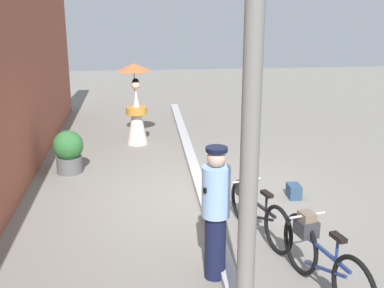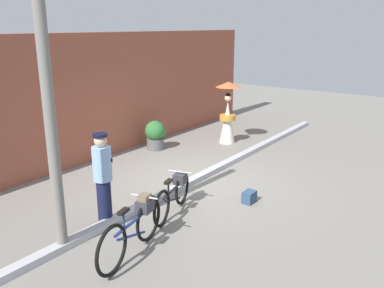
# 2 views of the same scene
# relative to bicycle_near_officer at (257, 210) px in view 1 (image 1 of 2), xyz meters

# --- Properties ---
(ground_plane) EXTENTS (30.00, 30.00, 0.00)m
(ground_plane) POSITION_rel_bicycle_near_officer_xyz_m (1.44, 0.61, -0.39)
(ground_plane) COLOR gray
(sidewalk_curb) EXTENTS (14.00, 0.20, 0.12)m
(sidewalk_curb) POSITION_rel_bicycle_near_officer_xyz_m (1.44, 0.61, -0.33)
(sidewalk_curb) COLOR #B2B2B7
(sidewalk_curb) RESTS_ON ground_plane
(bicycle_near_officer) EXTENTS (1.64, 0.62, 0.76)m
(bicycle_near_officer) POSITION_rel_bicycle_near_officer_xyz_m (0.00, 0.00, 0.00)
(bicycle_near_officer) COLOR black
(bicycle_near_officer) RESTS_ON ground_plane
(bicycle_far_side) EXTENTS (1.82, 0.57, 0.87)m
(bicycle_far_side) POSITION_rel_bicycle_near_officer_xyz_m (-1.51, -0.41, 0.06)
(bicycle_far_side) COLOR black
(bicycle_far_side) RESTS_ON ground_plane
(person_officer) EXTENTS (0.34, 0.34, 1.69)m
(person_officer) POSITION_rel_bicycle_near_officer_xyz_m (-1.06, 0.77, 0.51)
(person_officer) COLOR #141938
(person_officer) RESTS_ON ground_plane
(person_with_parasol) EXTENTS (0.78, 0.78, 1.87)m
(person_with_parasol) POSITION_rel_bicycle_near_officer_xyz_m (4.80, 1.73, 0.53)
(person_with_parasol) COLOR silver
(person_with_parasol) RESTS_ON ground_plane
(potted_plant_by_door) EXTENTS (0.60, 0.58, 0.85)m
(potted_plant_by_door) POSITION_rel_bicycle_near_officer_xyz_m (2.97, 3.04, 0.06)
(potted_plant_by_door) COLOR #59595B
(potted_plant_by_door) RESTS_ON ground_plane
(backpack_on_pavement) EXTENTS (0.30, 0.21, 0.24)m
(backpack_on_pavement) POSITION_rel_bicycle_near_officer_xyz_m (1.27, -0.96, -0.27)
(backpack_on_pavement) COLOR navy
(backpack_on_pavement) RESTS_ON ground_plane
(utility_pole) EXTENTS (0.18, 0.18, 4.80)m
(utility_pole) POSITION_rel_bicycle_near_officer_xyz_m (-2.11, 0.62, 2.01)
(utility_pole) COLOR slate
(utility_pole) RESTS_ON ground_plane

